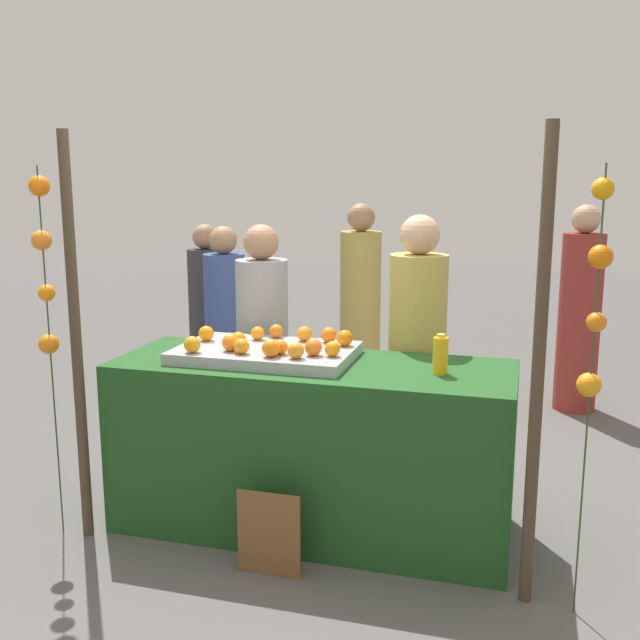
# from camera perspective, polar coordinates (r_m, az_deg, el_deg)

# --- Properties ---
(ground_plane) EXTENTS (24.00, 24.00, 0.00)m
(ground_plane) POSITION_cam_1_polar(r_m,az_deg,el_deg) (4.18, -0.59, -15.64)
(ground_plane) COLOR #565451
(stall_counter) EXTENTS (2.09, 0.75, 0.92)m
(stall_counter) POSITION_cam_1_polar(r_m,az_deg,el_deg) (3.99, -0.60, -9.74)
(stall_counter) COLOR #1E4C1E
(stall_counter) RESTS_ON ground_plane
(orange_tray) EXTENTS (0.94, 0.59, 0.06)m
(orange_tray) POSITION_cam_1_polar(r_m,az_deg,el_deg) (3.95, -4.23, -2.55)
(orange_tray) COLOR #9EA0A5
(orange_tray) RESTS_ON stall_counter
(orange_0) EXTENTS (0.08, 0.08, 0.08)m
(orange_0) POSITION_cam_1_polar(r_m,az_deg,el_deg) (3.78, -3.07, -2.11)
(orange_0) COLOR orange
(orange_0) RESTS_ON orange_tray
(orange_1) EXTENTS (0.09, 0.09, 0.09)m
(orange_1) POSITION_cam_1_polar(r_m,az_deg,el_deg) (3.74, -0.52, -2.12)
(orange_1) COLOR orange
(orange_1) RESTS_ON orange_tray
(orange_2) EXTENTS (0.09, 0.09, 0.09)m
(orange_2) POSITION_cam_1_polar(r_m,az_deg,el_deg) (3.86, -9.87, -1.89)
(orange_2) COLOR orange
(orange_2) RESTS_ON orange_tray
(orange_3) EXTENTS (0.09, 0.09, 0.09)m
(orange_3) POSITION_cam_1_polar(r_m,az_deg,el_deg) (4.04, 0.68, -1.17)
(orange_3) COLOR orange
(orange_3) RESTS_ON orange_tray
(orange_4) EXTENTS (0.08, 0.08, 0.08)m
(orange_4) POSITION_cam_1_polar(r_m,az_deg,el_deg) (4.07, -1.22, -1.07)
(orange_4) COLOR orange
(orange_4) RESTS_ON orange_tray
(orange_5) EXTENTS (0.08, 0.08, 0.08)m
(orange_5) POSITION_cam_1_polar(r_m,az_deg,el_deg) (3.68, -1.88, -2.37)
(orange_5) COLOR orange
(orange_5) RESTS_ON orange_tray
(orange_6) EXTENTS (0.08, 0.08, 0.08)m
(orange_6) POSITION_cam_1_polar(r_m,az_deg,el_deg) (4.13, -8.81, -1.03)
(orange_6) COLOR orange
(orange_6) RESTS_ON orange_tray
(orange_7) EXTENTS (0.08, 0.08, 0.08)m
(orange_7) POSITION_cam_1_polar(r_m,az_deg,el_deg) (4.11, -4.84, -1.03)
(orange_7) COLOR orange
(orange_7) RESTS_ON orange_tray
(orange_8) EXTENTS (0.09, 0.09, 0.09)m
(orange_8) POSITION_cam_1_polar(r_m,az_deg,el_deg) (3.96, 1.93, -1.40)
(orange_8) COLOR orange
(orange_8) RESTS_ON orange_tray
(orange_9) EXTENTS (0.09, 0.09, 0.09)m
(orange_9) POSITION_cam_1_polar(r_m,az_deg,el_deg) (3.87, -6.94, -1.74)
(orange_9) COLOR orange
(orange_9) RESTS_ON orange_tray
(orange_10) EXTENTS (0.08, 0.08, 0.08)m
(orange_10) POSITION_cam_1_polar(r_m,az_deg,el_deg) (4.16, -3.41, -0.86)
(orange_10) COLOR orange
(orange_10) RESTS_ON orange_tray
(orange_11) EXTENTS (0.08, 0.08, 0.08)m
(orange_11) POSITION_cam_1_polar(r_m,az_deg,el_deg) (3.73, 0.97, -2.26)
(orange_11) COLOR orange
(orange_11) RESTS_ON orange_tray
(orange_12) EXTENTS (0.08, 0.08, 0.08)m
(orange_12) POSITION_cam_1_polar(r_m,az_deg,el_deg) (3.80, -6.10, -2.04)
(orange_12) COLOR orange
(orange_12) RESTS_ON orange_tray
(orange_13) EXTENTS (0.08, 0.08, 0.08)m
(orange_13) POSITION_cam_1_polar(r_m,az_deg,el_deg) (3.96, -6.37, -1.51)
(orange_13) COLOR orange
(orange_13) RESTS_ON orange_tray
(orange_14) EXTENTS (0.09, 0.09, 0.09)m
(orange_14) POSITION_cam_1_polar(r_m,az_deg,el_deg) (3.72, -3.82, -2.20)
(orange_14) COLOR orange
(orange_14) RESTS_ON orange_tray
(juice_bottle) EXTENTS (0.08, 0.08, 0.20)m
(juice_bottle) POSITION_cam_1_polar(r_m,az_deg,el_deg) (3.67, 9.31, -2.70)
(juice_bottle) COLOR #ECA716
(juice_bottle) RESTS_ON stall_counter
(chalkboard_sign) EXTENTS (0.31, 0.03, 0.43)m
(chalkboard_sign) POSITION_cam_1_polar(r_m,az_deg,el_deg) (3.65, -3.94, -16.25)
(chalkboard_sign) COLOR brown
(chalkboard_sign) RESTS_ON ground_plane
(vendor_left) EXTENTS (0.32, 0.32, 1.59)m
(vendor_left) POSITION_cam_1_polar(r_m,az_deg,el_deg) (4.61, -4.44, -3.22)
(vendor_left) COLOR #99999E
(vendor_left) RESTS_ON ground_plane
(vendor_right) EXTENTS (0.33, 0.33, 1.67)m
(vendor_right) POSITION_cam_1_polar(r_m,az_deg,el_deg) (4.33, 7.47, -3.76)
(vendor_right) COLOR tan
(vendor_right) RESTS_ON ground_plane
(crowd_person_0) EXTENTS (0.33, 0.33, 1.66)m
(crowd_person_0) POSITION_cam_1_polar(r_m,az_deg,el_deg) (6.05, 3.12, 0.58)
(crowd_person_0) COLOR tan
(crowd_person_0) RESTS_ON ground_plane
(crowd_person_1) EXTENTS (0.30, 0.30, 1.52)m
(crowd_person_1) POSITION_cam_1_polar(r_m,az_deg,el_deg) (5.57, -7.32, -1.12)
(crowd_person_1) COLOR #384C8C
(crowd_person_1) RESTS_ON ground_plane
(crowd_person_2) EXTENTS (0.33, 0.33, 1.66)m
(crowd_person_2) POSITION_cam_1_polar(r_m,az_deg,el_deg) (6.25, 19.44, 0.28)
(crowd_person_2) COLOR maroon
(crowd_person_2) RESTS_ON ground_plane
(crowd_person_3) EXTENTS (0.30, 0.30, 1.49)m
(crowd_person_3) POSITION_cam_1_polar(r_m,az_deg,el_deg) (6.18, -8.72, -0.06)
(crowd_person_3) COLOR #333338
(crowd_person_3) RESTS_ON ground_plane
(canopy_post_left) EXTENTS (0.06, 0.06, 2.10)m
(canopy_post_left) POSITION_cam_1_polar(r_m,az_deg,el_deg) (3.93, -18.36, -1.64)
(canopy_post_left) COLOR #473828
(canopy_post_left) RESTS_ON ground_plane
(canopy_post_right) EXTENTS (0.06, 0.06, 2.10)m
(canopy_post_right) POSITION_cam_1_polar(r_m,az_deg,el_deg) (3.26, 16.51, -4.08)
(canopy_post_right) COLOR #473828
(canopy_post_right) RESTS_ON ground_plane
(garland_strand_left) EXTENTS (0.11, 0.11, 1.93)m
(garland_strand_left) POSITION_cam_1_polar(r_m,az_deg,el_deg) (3.95, -20.59, 3.93)
(garland_strand_left) COLOR #2D4C23
(garland_strand_left) RESTS_ON ground_plane
(garland_strand_right) EXTENTS (0.11, 0.11, 1.93)m
(garland_strand_right) POSITION_cam_1_polar(r_m,az_deg,el_deg) (3.16, 20.60, 1.47)
(garland_strand_right) COLOR #2D4C23
(garland_strand_right) RESTS_ON ground_plane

